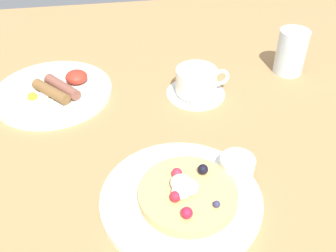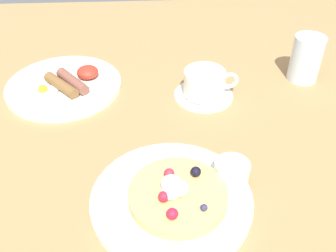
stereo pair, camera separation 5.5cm
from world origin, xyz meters
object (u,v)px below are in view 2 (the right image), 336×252
Objects in this scene: pancake_plate at (171,200)px; coffee_saucer at (204,95)px; breakfast_plate at (64,86)px; syrup_ramekin at (232,171)px; coffee_cup at (205,82)px; water_glass at (306,59)px.

pancake_plate reaches higher than coffee_saucer.
breakfast_plate is at bearing 171.00° from coffee_saucer.
pancake_plate is 0.10m from syrup_ramekin.
syrup_ramekin is 0.25m from coffee_saucer.
syrup_ramekin is at bearing -87.86° from coffee_cup.
breakfast_plate is at bearing -178.82° from water_glass.
coffee_cup is 1.13× the size of water_glass.
breakfast_plate is 0.53m from water_glass.
coffee_saucer is (0.30, -0.05, -0.00)m from breakfast_plate.
syrup_ramekin is at bearing -43.94° from breakfast_plate.
syrup_ramekin is at bearing 19.62° from pancake_plate.
syrup_ramekin reaches higher than coffee_saucer.
coffee_cup reaches higher than syrup_ramekin.
pancake_plate is 2.16× the size of coffee_cup.
pancake_plate is at bearing -107.09° from coffee_cup.
breakfast_plate is at bearing 136.06° from syrup_ramekin.
breakfast_plate is 2.44× the size of water_glass.
water_glass is (0.31, 0.34, 0.04)m from pancake_plate.
water_glass is (0.23, 0.06, 0.02)m from coffee_cup.
breakfast_plate is at bearing 171.05° from coffee_cup.
coffee_cup is at bearing -165.72° from water_glass.
pancake_plate is 4.42× the size of syrup_ramekin.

